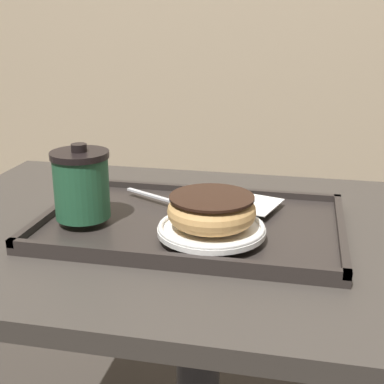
{
  "coord_description": "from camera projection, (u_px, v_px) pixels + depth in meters",
  "views": [
    {
      "loc": [
        0.16,
        -0.82,
        1.07
      ],
      "look_at": [
        -0.01,
        -0.01,
        0.8
      ],
      "focal_mm": 50.0,
      "sensor_mm": 36.0,
      "label": 1
    }
  ],
  "objects": [
    {
      "name": "serving_tray",
      "position": [
        192.0,
        224.0,
        0.89
      ],
      "size": [
        0.49,
        0.32,
        0.02
      ],
      "color": "#282321",
      "rests_on": "cafe_table"
    },
    {
      "name": "cafe_table",
      "position": [
        198.0,
        309.0,
        0.95
      ],
      "size": [
        0.99,
        0.66,
        0.73
      ],
      "color": "#38332D",
      "rests_on": "ground_plane"
    },
    {
      "name": "napkin_paper",
      "position": [
        245.0,
        202.0,
        0.94
      ],
      "size": [
        0.14,
        0.13,
        0.0
      ],
      "rotation": [
        0.0,
        0.0,
        -0.29
      ],
      "color": "white",
      "rests_on": "serving_tray"
    },
    {
      "name": "coffee_cup_front",
      "position": [
        81.0,
        184.0,
        0.86
      ],
      "size": [
        0.09,
        0.09,
        0.12
      ],
      "color": "#235638",
      "rests_on": "serving_tray"
    },
    {
      "name": "donut_chocolate_glazed",
      "position": [
        212.0,
        210.0,
        0.8
      ],
      "size": [
        0.13,
        0.13,
        0.05
      ],
      "color": "tan",
      "rests_on": "plate_with_chocolate_donut"
    },
    {
      "name": "spoon",
      "position": [
        175.0,
        201.0,
        0.94
      ],
      "size": [
        0.15,
        0.09,
        0.01
      ],
      "rotation": [
        0.0,
        0.0,
        5.8
      ],
      "color": "silver",
      "rests_on": "serving_tray"
    },
    {
      "name": "plate_with_chocolate_donut",
      "position": [
        211.0,
        229.0,
        0.81
      ],
      "size": [
        0.17,
        0.17,
        0.01
      ],
      "color": "white",
      "rests_on": "serving_tray"
    }
  ]
}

